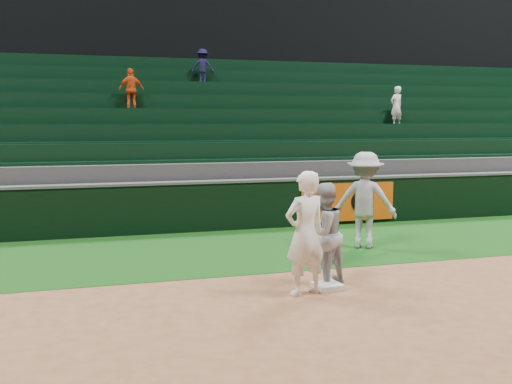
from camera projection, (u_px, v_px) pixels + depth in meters
The scene contains 9 objects.
ground at pixel (310, 286), 9.42m from camera, with size 70.00×70.00×0.00m, color brown.
foul_grass at pixel (260, 247), 12.29m from camera, with size 36.00×4.20×0.01m, color #0D370E.
upper_deck at pixel (169, 47), 25.34m from camera, with size 40.00×12.00×12.00m, color black.
first_base at pixel (327, 286), 9.25m from camera, with size 0.41×0.41×0.09m, color silver.
first_baseman at pixel (305, 233), 8.84m from camera, with size 0.71×0.47×1.95m, color white.
baserunner at pixel (323, 234), 9.42m from camera, with size 0.83×0.64×1.70m, color #A2A3AC.
base_coach at pixel (365, 200), 12.15m from camera, with size 1.33×0.76×2.05m, color #9EA2AB.
field_wall at pixel (236, 204), 14.31m from camera, with size 36.00×0.45×1.25m.
stadium_seating at pixel (206, 154), 17.78m from camera, with size 36.00×5.95×5.05m.
Camera 1 is at (-3.36, -8.57, 2.70)m, focal length 40.00 mm.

